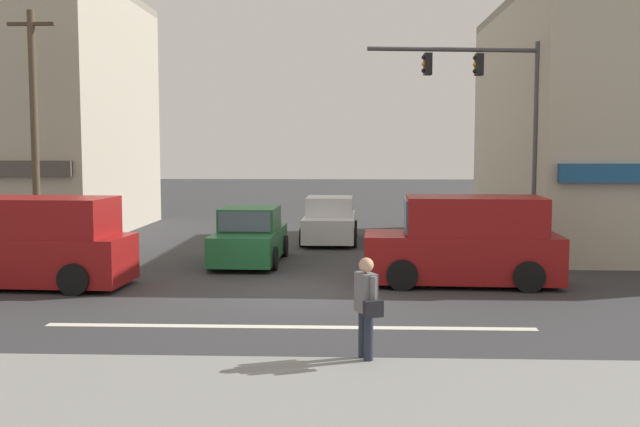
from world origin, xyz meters
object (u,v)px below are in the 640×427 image
utility_pole_near_left (34,130)px  van_approaching_near (35,244)px  traffic_light_mast (503,115)px  pedestrian_foreground_with_bag (366,306)px  sedan_crossing_center (250,238)px  van_crossing_leftbound (465,243)px  sedan_crossing_rightbound (330,222)px

utility_pole_near_left → van_approaching_near: (1.99, -4.87, -2.79)m
utility_pole_near_left → van_approaching_near: size_ratio=1.55×
traffic_light_mast → pedestrian_foreground_with_bag: size_ratio=3.71×
utility_pole_near_left → van_approaching_near: utility_pole_near_left is taller
sedan_crossing_center → van_crossing_leftbound: 6.44m
pedestrian_foreground_with_bag → sedan_crossing_center: bearing=106.9°
van_crossing_leftbound → van_approaching_near: 10.18m
van_approaching_near → sedan_crossing_center: bearing=40.6°
pedestrian_foreground_with_bag → sedan_crossing_rightbound: bearing=93.6°
sedan_crossing_center → van_approaching_near: size_ratio=0.88×
utility_pole_near_left → sedan_crossing_rightbound: (8.68, 3.74, -3.08)m
sedan_crossing_center → sedan_crossing_rightbound: (2.15, 4.71, 0.00)m
traffic_light_mast → van_crossing_leftbound: size_ratio=1.33×
van_approaching_near → utility_pole_near_left: bearing=112.3°
van_approaching_near → pedestrian_foreground_with_bag: bearing=-39.4°
utility_pole_near_left → van_approaching_near: 5.95m
traffic_light_mast → van_crossing_leftbound: traffic_light_mast is taller
van_crossing_leftbound → pedestrian_foreground_with_bag: bearing=-109.7°
sedan_crossing_rightbound → van_approaching_near: bearing=-127.9°
sedan_crossing_rightbound → van_crossing_leftbound: bearing=-66.3°
sedan_crossing_center → van_approaching_near: van_approaching_near is taller
van_approaching_near → van_crossing_leftbound: bearing=4.2°
sedan_crossing_center → sedan_crossing_rightbound: 5.18m
van_crossing_leftbound → sedan_crossing_rightbound: 8.60m
sedan_crossing_center → van_crossing_leftbound: bearing=-29.4°
pedestrian_foreground_with_bag → traffic_light_mast: bearing=68.8°
traffic_light_mast → sedan_crossing_center: bearing=-178.8°
van_approaching_near → pedestrian_foreground_with_bag: size_ratio=2.81×
van_crossing_leftbound → sedan_crossing_rightbound: (-3.46, 7.87, -0.29)m
utility_pole_near_left → traffic_light_mast: utility_pole_near_left is taller
sedan_crossing_center → van_crossing_leftbound: (5.61, -3.16, 0.29)m
sedan_crossing_rightbound → pedestrian_foreground_with_bag: size_ratio=2.47×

